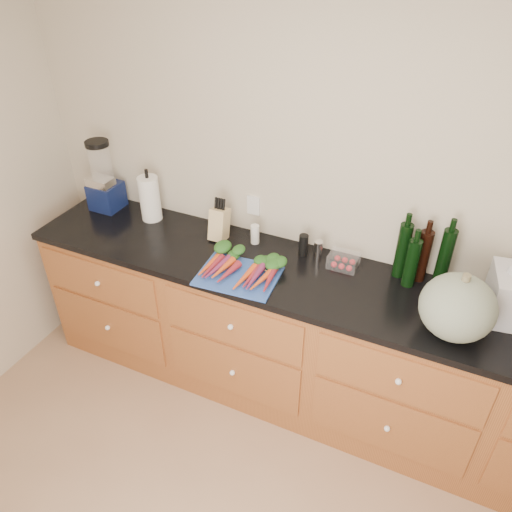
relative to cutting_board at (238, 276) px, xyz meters
The scene contains 14 objects.
wall_back 0.77m from the cutting_board, 45.41° to the left, with size 4.10×0.05×2.60m, color beige.
cabinets 0.71m from the cutting_board, 18.06° to the left, with size 3.60×0.64×0.90m.
countertop 0.50m from the cutting_board, 18.50° to the left, with size 3.64×0.62×0.04m, color black.
cutting_board is the anchor object (origin of this frame).
carrots 0.06m from the cutting_board, 90.00° to the left, with size 0.43×0.32×0.06m.
squash 1.10m from the cutting_board, ahead, with size 0.34×0.34×0.31m, color slate.
blender_appliance 1.18m from the cutting_board, 164.20° to the left, with size 0.18×0.18×0.46m.
paper_towel 0.85m from the cutting_board, 157.55° to the left, with size 0.13×0.13×0.29m, color white.
knife_block 0.42m from the cutting_board, 132.48° to the left, with size 0.10×0.10×0.19m, color #D2B77B.
grinder_salt 0.35m from the cutting_board, 99.94° to the left, with size 0.05×0.05×0.12m, color white.
grinder_pepper 0.42m from the cutting_board, 54.43° to the left, with size 0.05×0.05×0.13m, color black.
canister_chrome 0.48m from the cutting_board, 45.70° to the left, with size 0.05×0.05×0.11m, color silver.
tomato_box 0.59m from the cutting_board, 34.29° to the left, with size 0.16×0.13×0.08m, color white.
bottles 0.96m from the cutting_board, 22.88° to the left, with size 0.28×0.14×0.34m.
Camera 1 is at (0.51, -0.76, 2.57)m, focal length 35.00 mm.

